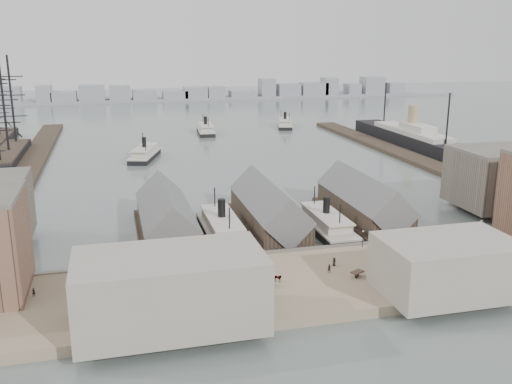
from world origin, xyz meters
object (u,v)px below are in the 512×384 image
object	(u,v)px
horse_cart_center	(274,279)
ocean_steamer	(411,138)
ferry_docked_west	(222,228)
horse_cart_left	(150,276)
horse_cart_right	(367,274)

from	to	relation	value
horse_cart_center	ocean_steamer	bearing A→B (deg)	-4.95
ferry_docked_west	horse_cart_center	world-z (taller)	ferry_docked_west
ferry_docked_west	horse_cart_center	xyz separation A→B (m)	(3.57, -33.35, 0.38)
horse_cart_left	horse_cart_center	distance (m)	23.75
horse_cart_center	horse_cart_right	world-z (taller)	horse_cart_right
horse_cart_left	horse_cart_center	bearing A→B (deg)	-100.46
ocean_steamer	ferry_docked_west	bearing A→B (deg)	-137.22
ocean_steamer	horse_cart_right	distance (m)	156.51
ocean_steamer	horse_cart_center	size ratio (longest dim) A/B	19.94
ocean_steamer	horse_cart_center	distance (m)	165.31
horse_cart_center	horse_cart_right	size ratio (longest dim) A/B	0.97
horse_cart_left	horse_cart_right	bearing A→B (deg)	-95.42
ferry_docked_west	horse_cart_left	world-z (taller)	ferry_docked_west
horse_cart_left	horse_cart_center	xyz separation A→B (m)	(22.60, -7.29, 0.01)
ocean_steamer	horse_cart_left	size ratio (longest dim) A/B	19.63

